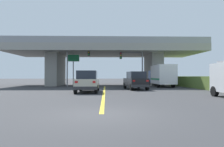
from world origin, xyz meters
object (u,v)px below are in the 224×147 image
traffic_signal_farside (75,60)px  highway_sign (73,62)px  suv_lead (88,81)px  suv_crossing (135,81)px  traffic_signal_nearside (135,62)px  box_truck (161,75)px

traffic_signal_farside → highway_sign: 2.34m
suv_lead → suv_crossing: same height
suv_lead → traffic_signal_nearside: traffic_signal_nearside is taller
suv_lead → highway_sign: 12.57m
suv_crossing → highway_sign: size_ratio=0.98×
suv_crossing → traffic_signal_nearside: size_ratio=0.86×
suv_crossing → traffic_signal_farside: bearing=137.1°
traffic_signal_nearside → traffic_signal_farside: bearing=177.3°
suv_lead → traffic_signal_farside: (-2.68, 9.57, 2.81)m
traffic_signal_nearside → box_truck: bearing=3.0°
traffic_signal_farside → box_truck: bearing=-0.9°
box_truck → traffic_signal_farside: traffic_signal_farside is taller
suv_crossing → box_truck: (4.52, 5.65, 0.59)m
traffic_signal_farside → highway_sign: (-0.56, 2.27, -0.12)m
highway_sign → traffic_signal_nearside: bearing=-16.5°
highway_sign → suv_crossing: bearing=-44.3°
traffic_signal_nearside → traffic_signal_farside: 8.46m
traffic_signal_nearside → suv_crossing: bearing=-97.0°
suv_crossing → suv_lead: bearing=-149.9°
suv_lead → suv_crossing: size_ratio=0.98×
suv_lead → traffic_signal_farside: size_ratio=0.79×
traffic_signal_farside → suv_crossing: bearing=-37.0°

